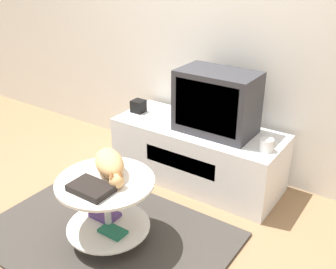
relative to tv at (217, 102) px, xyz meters
The scene contains 10 objects.
ground_plane 1.27m from the tv, 104.93° to the right, with size 12.00×12.00×0.00m, color #93704C.
wall_back 0.72m from the tv, 127.00° to the left, with size 8.00×0.05×2.60m.
rug 1.27m from the tv, 104.93° to the right, with size 1.62×1.16×0.02m.
tv_stand 0.51m from the tv, behind, with size 1.39×0.55×0.49m.
tv is the anchor object (origin of this frame).
speaker 0.77m from the tv, behind, with size 0.11×0.11×0.11m.
mug 0.50m from the tv, 11.54° to the right, with size 0.10×0.10×0.09m.
coffee_table 1.13m from the tv, 102.32° to the right, with size 0.62×0.62×0.46m.
dvd_box 1.20m from the tv, 100.11° to the right, with size 0.26×0.17×0.04m.
cat 0.99m from the tv, 104.71° to the right, with size 0.45×0.35×0.15m.
Camera 1 is at (1.55, -1.52, 1.78)m, focal length 42.00 mm.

